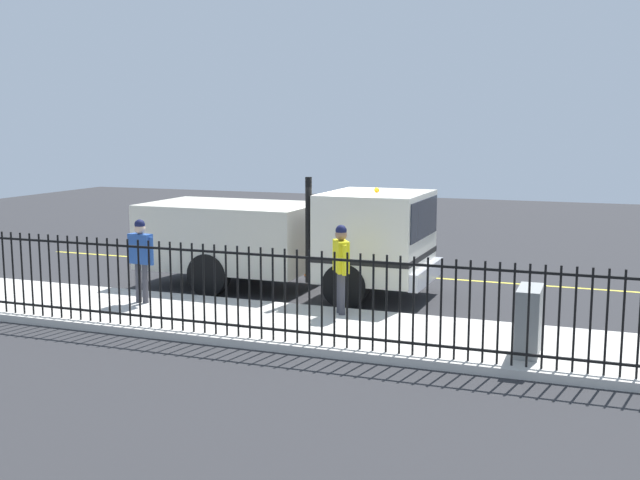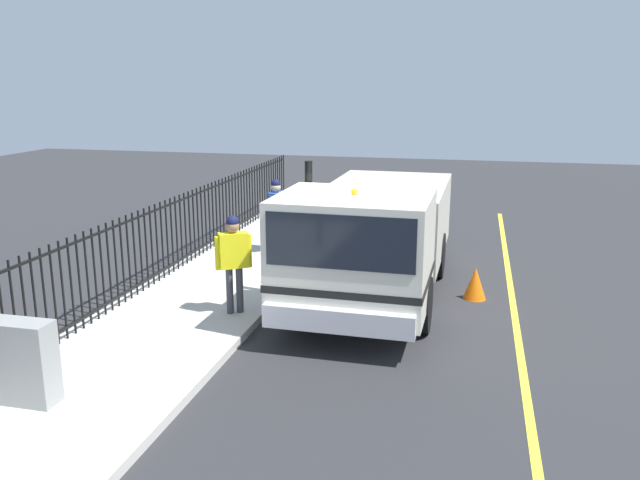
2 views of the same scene
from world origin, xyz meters
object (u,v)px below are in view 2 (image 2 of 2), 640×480
pedestrian_distant (276,208)px  traffic_cone (475,283)px  work_truck (372,232)px  utility_cabinet (21,362)px  worker_standing (234,254)px

pedestrian_distant → traffic_cone: 5.13m
work_truck → utility_cabinet: work_truck is taller
utility_cabinet → traffic_cone: bearing=-133.4°
pedestrian_distant → utility_cabinet: size_ratio=1.60×
work_truck → utility_cabinet: size_ratio=6.27×
worker_standing → traffic_cone: bearing=-4.8°
utility_cabinet → traffic_cone: size_ratio=1.73×
work_truck → worker_standing: size_ratio=3.89×
work_truck → worker_standing: bearing=39.2°
work_truck → utility_cabinet: 6.49m
work_truck → worker_standing: 2.74m
work_truck → traffic_cone: (-1.95, -0.47, -1.02)m
utility_cabinet → pedestrian_distant: bearing=-96.6°
work_truck → traffic_cone: size_ratio=10.84×
pedestrian_distant → utility_cabinet: bearing=179.5°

